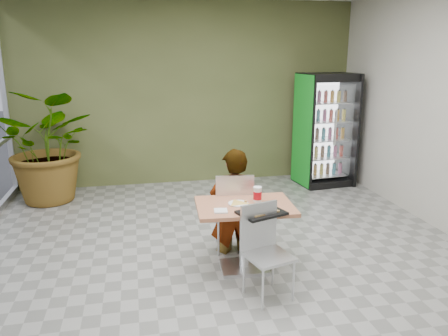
% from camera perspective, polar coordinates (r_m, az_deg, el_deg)
% --- Properties ---
extents(ground, '(7.00, 7.00, 0.00)m').
position_cam_1_polar(ground, '(4.91, 0.85, -13.16)').
color(ground, gray).
rests_on(ground, ground).
extents(room_envelope, '(6.00, 7.00, 3.20)m').
position_cam_1_polar(room_envelope, '(4.40, 0.93, 5.58)').
color(room_envelope, '#B9B1A7').
rests_on(room_envelope, ground).
extents(dining_table, '(1.06, 0.78, 0.75)m').
position_cam_1_polar(dining_table, '(4.72, 2.69, -7.22)').
color(dining_table, '#AB6C49').
rests_on(dining_table, ground).
extents(chair_far, '(0.48, 0.48, 0.98)m').
position_cam_1_polar(chair_far, '(5.09, 1.28, -5.07)').
color(chair_far, silver).
rests_on(chair_far, ground).
extents(chair_near, '(0.50, 0.50, 0.91)m').
position_cam_1_polar(chair_near, '(4.29, 5.20, -9.71)').
color(chair_near, silver).
rests_on(chair_near, ground).
extents(seated_woman, '(0.61, 0.43, 1.55)m').
position_cam_1_polar(seated_woman, '(5.18, 1.27, -5.87)').
color(seated_woman, black).
rests_on(seated_woman, ground).
extents(pizza_plate, '(0.28, 0.21, 0.03)m').
position_cam_1_polar(pizza_plate, '(4.65, 1.89, -4.54)').
color(pizza_plate, silver).
rests_on(pizza_plate, dining_table).
extents(soda_cup, '(0.09, 0.09, 0.17)m').
position_cam_1_polar(soda_cup, '(4.71, 4.39, -3.49)').
color(soda_cup, silver).
rests_on(soda_cup, dining_table).
extents(napkin_stack, '(0.15, 0.15, 0.02)m').
position_cam_1_polar(napkin_stack, '(4.43, -0.43, -5.62)').
color(napkin_stack, silver).
rests_on(napkin_stack, dining_table).
extents(cafeteria_tray, '(0.52, 0.45, 0.03)m').
position_cam_1_polar(cafeteria_tray, '(4.38, 4.93, -5.85)').
color(cafeteria_tray, black).
rests_on(cafeteria_tray, dining_table).
extents(beverage_fridge, '(0.97, 0.78, 1.97)m').
position_cam_1_polar(beverage_fridge, '(7.93, 13.13, 4.86)').
color(beverage_fridge, black).
rests_on(beverage_fridge, ground).
extents(potted_plant, '(1.98, 1.84, 1.79)m').
position_cam_1_polar(potted_plant, '(7.33, -21.73, 2.68)').
color(potted_plant, '#2B6C2F').
rests_on(potted_plant, ground).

